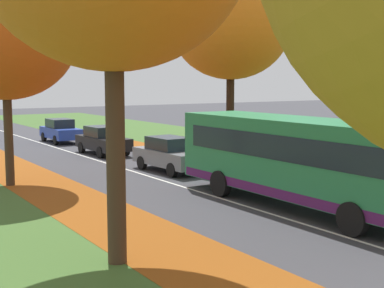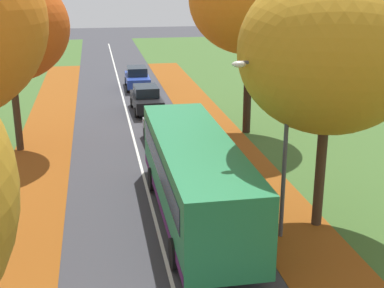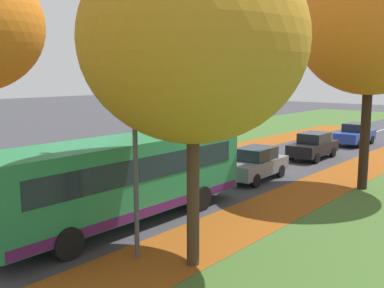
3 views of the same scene
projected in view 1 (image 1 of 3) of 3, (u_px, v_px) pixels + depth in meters
leaf_litter_left at (84, 206)px, 18.14m from camera, size 2.80×60.00×0.00m
grass_verge_right at (271, 155)px, 30.64m from camera, size 12.00×90.00×0.01m
leaf_litter_right at (284, 179)px, 23.15m from camera, size 2.80×60.00×0.00m
road_centre_line at (127, 169)px, 25.62m from camera, size 0.12×80.00×0.01m
tree_left_mid at (4, 35)px, 21.05m from camera, size 5.68×5.68×8.58m
tree_right_mid at (231, 25)px, 28.23m from camera, size 6.39×6.39×10.05m
bus at (301, 157)px, 17.76m from camera, size 2.68×10.40×2.98m
car_grey_lead at (170, 154)px, 25.03m from camera, size 1.93×4.27×1.62m
car_black_following at (103, 140)px, 30.89m from camera, size 1.86×4.24×1.62m
car_blue_third_in_line at (60, 131)px, 36.88m from camera, size 1.83×4.23×1.62m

